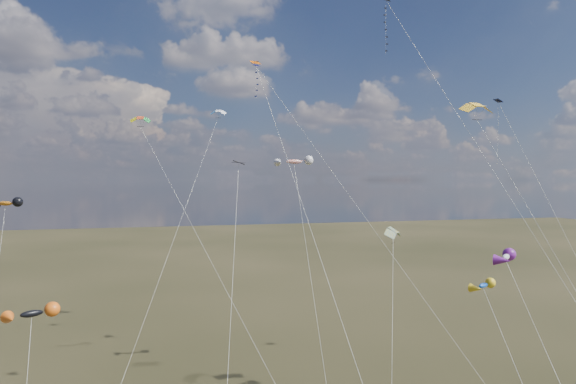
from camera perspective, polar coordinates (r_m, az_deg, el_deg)
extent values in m
cylinder|color=silver|center=(46.08, 22.87, 0.50)|extent=(8.56, 26.51, 39.03)
cube|color=#100E47|center=(62.49, -3.55, 13.88)|extent=(0.95, 0.91, 0.35)
cylinder|color=silver|center=(53.67, 8.14, -2.16)|extent=(17.73, 21.22, 33.69)
cube|color=black|center=(41.18, -5.50, 3.28)|extent=(1.09, 1.12, 0.30)
cylinder|color=silver|center=(36.43, -6.37, -13.54)|extent=(3.21, 11.55, 21.51)
cube|color=#0C144E|center=(59.12, 22.32, 9.37)|extent=(0.78, 0.84, 0.33)
cylinder|color=silver|center=(52.56, 28.93, -5.24)|extent=(1.60, 18.08, 28.48)
cube|color=#E35300|center=(45.18, -3.67, 14.18)|extent=(0.88, 0.82, 0.38)
cylinder|color=silver|center=(35.49, 3.47, -6.80)|extent=(4.80, 19.79, 30.16)
cylinder|color=silver|center=(43.99, 28.83, -7.73)|extent=(5.87, 14.50, 26.59)
cylinder|color=silver|center=(59.92, -12.26, -3.86)|extent=(12.15, 19.06, 29.42)
cylinder|color=silver|center=(41.26, 11.50, -15.96)|extent=(6.24, 11.98, 15.71)
cylinder|color=silver|center=(52.16, -9.15, -5.97)|extent=(12.58, 15.05, 26.98)
ellipsoid|color=black|center=(40.24, -26.60, -12.00)|extent=(3.20, 2.40, 1.12)
ellipsoid|color=#C56A14|center=(51.56, -28.90, -1.12)|extent=(2.95, 2.21, 1.04)
ellipsoid|color=silver|center=(37.44, 23.05, -6.66)|extent=(2.35, 2.17, 0.94)
ellipsoid|color=red|center=(52.72, 0.68, 3.41)|extent=(3.63, 1.32, 1.13)
cylinder|color=silver|center=(47.73, 2.59, -9.65)|extent=(0.26, 12.16, 22.01)
ellipsoid|color=blue|center=(38.39, 20.88, -9.67)|extent=(2.25, 1.59, 0.76)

